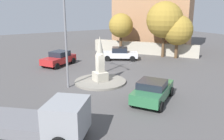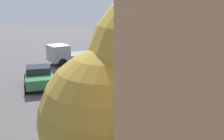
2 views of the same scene
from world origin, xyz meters
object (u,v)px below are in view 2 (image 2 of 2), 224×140
at_px(car_green_approaching, 39,76).
at_px(streetlamp, 124,18).
at_px(car_red_near_island, 220,82).
at_px(tree_far_corner, 172,69).
at_px(truck_grey_far_side, 72,54).
at_px(car_white_parked_left, 208,124).
at_px(tree_mid_cluster, 112,120).
at_px(monument, 112,66).

bearing_deg(car_green_approaching, streetlamp, -145.32).
xyz_separation_m(car_red_near_island, tree_far_corner, (2.51, 12.37, 3.73)).
distance_m(streetlamp, car_green_approaching, 7.79).
xyz_separation_m(car_red_near_island, truck_grey_far_side, (13.33, -5.58, 0.16)).
distance_m(car_white_parked_left, tree_mid_cluster, 7.36).
relative_size(car_green_approaching, tree_far_corner, 0.66).
distance_m(car_green_approaching, tree_far_corner, 14.93).
relative_size(streetlamp, car_green_approaching, 1.81).
height_order(monument, car_red_near_island, monument).
bearing_deg(streetlamp, car_red_near_island, 166.37).
distance_m(monument, tree_far_corner, 12.73).
relative_size(car_white_parked_left, car_green_approaching, 0.98).
bearing_deg(tree_mid_cluster, truck_grey_far_side, -63.27).
xyz_separation_m(car_white_parked_left, car_green_approaching, (11.55, -4.93, 0.01)).
bearing_deg(car_red_near_island, tree_far_corner, 78.52).
distance_m(streetlamp, car_white_parked_left, 11.38).
height_order(car_green_approaching, car_red_near_island, car_red_near_island).
bearing_deg(streetlamp, car_white_parked_left, 124.83).
distance_m(streetlamp, truck_grey_far_side, 8.23).
distance_m(car_white_parked_left, tree_far_corner, 6.72).
bearing_deg(tree_mid_cluster, monument, -73.86).
bearing_deg(monument, car_green_approaching, 11.66).
bearing_deg(tree_far_corner, truck_grey_far_side, -58.93).
bearing_deg(truck_grey_far_side, car_red_near_island, 157.30).
relative_size(car_white_parked_left, car_red_near_island, 1.01).
relative_size(monument, car_red_near_island, 0.86).
height_order(car_red_near_island, tree_far_corner, tree_far_corner).
xyz_separation_m(streetlamp, tree_far_corner, (-4.64, 14.11, -0.30)).
xyz_separation_m(monument, car_red_near_island, (-7.38, -0.97, -0.86)).
height_order(monument, truck_grey_far_side, monument).
height_order(car_white_parked_left, truck_grey_far_side, truck_grey_far_side).
relative_size(car_white_parked_left, tree_far_corner, 0.64).
xyz_separation_m(car_green_approaching, tree_mid_cluster, (-8.82, 11.26, 2.60)).
bearing_deg(truck_grey_far_side, tree_far_corner, 121.07).
xyz_separation_m(car_white_parked_left, tree_mid_cluster, (2.73, 6.32, 2.60)).
xyz_separation_m(monument, car_white_parked_left, (-6.30, 6.02, -0.89)).
height_order(streetlamp, car_red_near_island, streetlamp).
xyz_separation_m(car_white_parked_left, truck_grey_far_side, (12.24, -12.56, 0.18)).
distance_m(car_white_parked_left, car_green_approaching, 12.56).
distance_m(monument, car_white_parked_left, 8.76).
bearing_deg(tree_far_corner, tree_mid_cluster, 35.80).
height_order(car_green_approaching, truck_grey_far_side, truck_grey_far_side).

